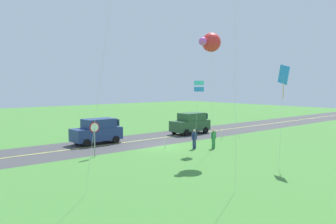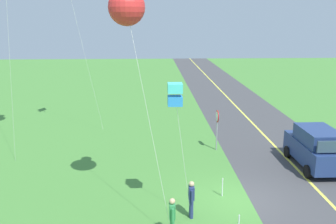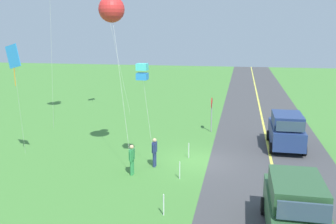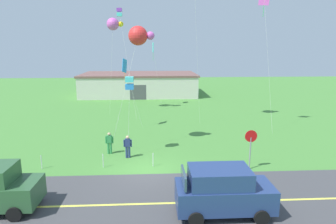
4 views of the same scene
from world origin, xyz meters
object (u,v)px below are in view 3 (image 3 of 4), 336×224
(stop_sign, at_px, (212,108))
(kite_red_low, at_px, (142,72))
(person_adult_companion, at_px, (132,159))
(car_suv_foreground, at_px, (286,130))
(car_parked_west_near, at_px, (295,206))
(person_adult_near, at_px, (155,151))
(kite_pink_drift, at_px, (13,58))
(kite_blue_mid, at_px, (112,9))

(stop_sign, xyz_separation_m, kite_red_low, (-7.64, 3.11, 3.35))
(stop_sign, height_order, person_adult_companion, stop_sign)
(car_suv_foreground, xyz_separation_m, car_parked_west_near, (-10.81, 0.86, 0.00))
(car_parked_west_near, height_order, person_adult_companion, car_parked_west_near)
(person_adult_near, distance_m, person_adult_companion, 1.63)
(kite_pink_drift, bearing_deg, stop_sign, -49.47)
(car_parked_west_near, xyz_separation_m, person_adult_companion, (4.53, 7.38, -0.29))
(kite_pink_drift, bearing_deg, car_parked_west_near, -110.23)
(person_adult_companion, relative_size, kite_blue_mid, 0.18)
(stop_sign, relative_size, kite_red_low, 0.46)
(person_adult_companion, xyz_separation_m, kite_blue_mid, (2.22, 1.61, 7.53))
(kite_pink_drift, bearing_deg, car_suv_foreground, -69.41)
(person_adult_near, bearing_deg, stop_sign, -143.26)
(stop_sign, xyz_separation_m, person_adult_companion, (-9.21, 3.29, -0.94))
(stop_sign, xyz_separation_m, person_adult_near, (-7.83, 2.43, -0.94))
(car_parked_west_near, bearing_deg, kite_blue_mid, 53.15)
(stop_sign, distance_m, person_adult_companion, 9.83)
(car_suv_foreground, xyz_separation_m, stop_sign, (2.93, 4.95, 0.65))
(car_parked_west_near, bearing_deg, stop_sign, 16.58)
(car_parked_west_near, distance_m, person_adult_companion, 8.67)
(car_parked_west_near, distance_m, kite_pink_drift, 15.73)
(kite_red_low, height_order, kite_blue_mid, kite_blue_mid)
(person_adult_companion, distance_m, kite_blue_mid, 8.01)
(kite_red_low, bearing_deg, car_suv_foreground, -59.73)
(kite_blue_mid, bearing_deg, car_suv_foreground, -67.59)
(person_adult_companion, bearing_deg, kite_blue_mid, 129.00)
(person_adult_near, height_order, kite_blue_mid, kite_blue_mid)
(car_parked_west_near, height_order, kite_pink_drift, kite_pink_drift)
(car_suv_foreground, bearing_deg, kite_blue_mid, 112.41)
(kite_blue_mid, bearing_deg, person_adult_near, -108.49)
(kite_red_low, bearing_deg, car_parked_west_near, -130.30)
(car_parked_west_near, relative_size, kite_blue_mid, 0.48)
(car_parked_west_near, relative_size, kite_red_low, 0.79)
(car_suv_foreground, distance_m, kite_pink_drift, 16.64)
(car_parked_west_near, xyz_separation_m, kite_red_low, (6.10, 7.20, 4.00))
(person_adult_near, distance_m, kite_pink_drift, 9.09)
(person_adult_near, bearing_deg, car_parked_west_near, 101.78)
(car_suv_foreground, height_order, kite_red_low, kite_red_low)
(car_parked_west_near, distance_m, kite_blue_mid, 13.37)
(stop_sign, distance_m, person_adult_near, 8.25)
(car_parked_west_near, height_order, kite_red_low, kite_red_low)
(person_adult_near, bearing_deg, car_suv_foreground, 177.54)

